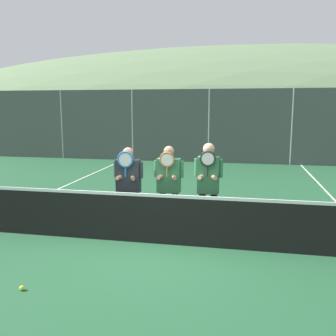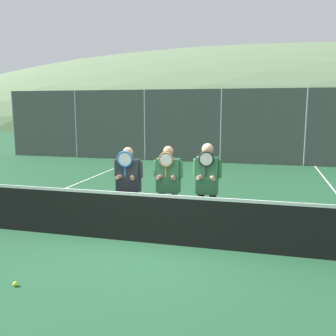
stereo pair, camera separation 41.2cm
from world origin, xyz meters
name	(u,v)px [view 1 (the left image)]	position (x,y,z in m)	size (l,w,h in m)	color
ground_plane	(156,244)	(0.00, 0.00, 0.00)	(120.00, 120.00, 0.00)	#1E4C2D
hill_distant	(234,122)	(0.00, 53.18, 0.00)	(110.25, 61.25, 21.44)	#5B7551
clubhouse_building	(228,119)	(0.49, 17.89, 1.71)	(15.55, 5.50, 3.37)	beige
fence_back	(209,126)	(0.00, 10.31, 1.63)	(21.26, 0.06, 3.25)	gray
tennis_net	(156,218)	(0.00, 0.00, 0.48)	(10.72, 0.09, 1.04)	gray
court_line_left_sideline	(43,196)	(-3.99, 3.00, 0.00)	(0.05, 16.00, 0.01)	white
player_leftmost	(128,182)	(-0.68, 0.53, 1.02)	(0.60, 0.34, 1.71)	white
player_center_left	(169,183)	(0.12, 0.61, 1.03)	(0.58, 0.34, 1.75)	#56565B
player_center_right	(208,183)	(0.90, 0.50, 1.08)	(0.54, 0.34, 1.83)	black
car_far_left	(91,135)	(-6.72, 12.97, 0.93)	(4.05, 2.09, 1.83)	slate
car_left_of_center	(176,136)	(-2.04, 13.40, 0.91)	(4.06, 1.96, 1.78)	#285638
car_center	(268,137)	(2.75, 13.39, 0.93)	(4.28, 1.91, 1.84)	black
tennis_ball_on_court	(22,288)	(-1.41, -2.10, 0.03)	(0.07, 0.07, 0.07)	#CCDB33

